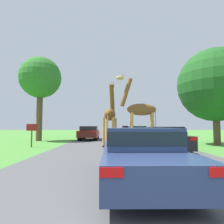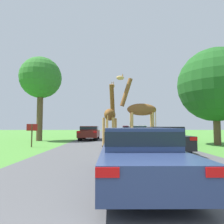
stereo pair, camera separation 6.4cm
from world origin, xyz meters
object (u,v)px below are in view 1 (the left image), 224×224
car_lead_maroon (139,152)px  tree_centre_back (40,78)px  sign_post (32,131)px  car_queue_right (89,132)px  tree_left_edge (215,85)px  giraffe_companion (139,109)px  giraffe_near_road (110,114)px  car_far_ahead (164,138)px  car_verge_right (137,131)px  car_queue_left (128,130)px

car_lead_maroon → tree_centre_back: tree_centre_back is taller
sign_post → tree_centre_back: bearing=105.3°
car_lead_maroon → car_queue_right: (-2.84, 15.34, 0.05)m
tree_left_edge → sign_post: tree_left_edge is taller
giraffe_companion → tree_centre_back: (-8.73, 4.57, 3.34)m
giraffe_near_road → car_lead_maroon: size_ratio=0.99×
giraffe_companion → car_lead_maroon: size_ratio=1.07×
giraffe_companion → car_far_ahead: size_ratio=1.23×
giraffe_companion → car_queue_right: giraffe_companion is taller
giraffe_near_road → car_lead_maroon: bearing=-76.5°
car_lead_maroon → car_queue_right: bearing=100.5°
car_far_ahead → giraffe_near_road: bearing=130.6°
giraffe_companion → tree_centre_back: bearing=55.9°
giraffe_companion → tree_centre_back: tree_centre_back is taller
giraffe_companion → car_verge_right: bearing=-13.1°
giraffe_companion → tree_left_edge: 5.98m
giraffe_near_road → car_far_ahead: giraffe_near_road is taller
car_queue_left → car_far_ahead: (0.20, -18.43, -0.06)m
car_queue_left → car_lead_maroon: bearing=-94.5°
car_queue_left → tree_left_edge: size_ratio=0.67×
giraffe_near_road → tree_centre_back: 9.14m
car_queue_right → car_queue_left: 9.77m
tree_centre_back → giraffe_near_road: bearing=-37.1°
car_verge_right → tree_left_edge: bearing=-60.8°
car_queue_left → car_verge_right: bearing=-85.5°
tree_left_edge → giraffe_near_road: bearing=-174.5°
tree_left_edge → sign_post: bearing=-173.4°
tree_centre_back → car_queue_left: bearing=47.6°
tree_left_edge → car_queue_right: bearing=149.3°
car_queue_left → sign_post: sign_post is taller
car_verge_right → sign_post: (-8.16, -9.86, 0.27)m
car_verge_right → car_queue_right: bearing=-154.3°
car_queue_left → sign_post: bearing=-115.8°
car_queue_right → car_far_ahead: size_ratio=1.11×
giraffe_companion → sign_post: giraffe_companion is taller
car_queue_right → tree_left_edge: size_ratio=0.65×
car_queue_right → tree_centre_back: 7.05m
giraffe_near_road → sign_post: (-5.08, -0.73, -1.13)m
car_queue_right → tree_centre_back: (-4.52, -1.59, 5.16)m
giraffe_near_road → giraffe_companion: giraffe_companion is taller
tree_centre_back → tree_left_edge: bearing=-16.6°
car_far_ahead → car_verge_right: car_verge_right is taller
giraffe_companion → car_queue_right: 7.68m
giraffe_near_road → car_queue_left: size_ratio=0.99×
tree_left_edge → tree_centre_back: size_ratio=0.89×
car_queue_right → tree_left_edge: 12.07m
car_far_ahead → tree_centre_back: (-9.46, 8.29, 5.20)m
car_far_ahead → tree_left_edge: (4.96, 4.01, 3.68)m
car_lead_maroon → car_verge_right: bearing=82.4°
tree_left_edge → car_lead_maroon: bearing=-126.7°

